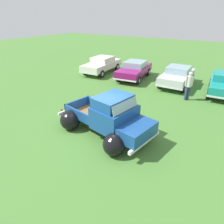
{
  "coord_description": "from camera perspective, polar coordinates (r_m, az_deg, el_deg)",
  "views": [
    {
      "loc": [
        4.49,
        -6.26,
        4.89
      ],
      "look_at": [
        0.0,
        0.67,
        0.71
      ],
      "focal_mm": 30.8,
      "sensor_mm": 36.0,
      "label": 1
    }
  ],
  "objects": [
    {
      "name": "spectator_0",
      "position": [
        12.96,
        21.88,
        7.71
      ],
      "size": [
        0.48,
        0.48,
        1.83
      ],
      "rotation": [
        0.0,
        0.0,
        2.31
      ],
      "color": "navy",
      "rests_on": "ground"
    },
    {
      "name": "show_car_0",
      "position": [
        18.51,
        -2.98,
        14.01
      ],
      "size": [
        2.21,
        4.66,
        1.43
      ],
      "rotation": [
        0.0,
        0.0,
        -1.5
      ],
      "color": "black",
      "rests_on": "ground"
    },
    {
      "name": "lane_cone_0",
      "position": [
        11.78,
        -6.01,
        3.82
      ],
      "size": [
        0.36,
        0.36,
        0.63
      ],
      "color": "black",
      "rests_on": "ground"
    },
    {
      "name": "ground_plane",
      "position": [
        9.12,
        -2.29,
        -5.6
      ],
      "size": [
        80.0,
        80.0,
        0.0
      ],
      "primitive_type": "plane",
      "color": "#477A33"
    },
    {
      "name": "show_car_3",
      "position": [
        15.16,
        30.39,
        7.41
      ],
      "size": [
        2.16,
        4.32,
        1.43
      ],
      "rotation": [
        0.0,
        0.0,
        -1.48
      ],
      "color": "black",
      "rests_on": "ground"
    },
    {
      "name": "show_car_2",
      "position": [
        15.68,
        18.81,
        10.25
      ],
      "size": [
        2.0,
        4.2,
        1.43
      ],
      "rotation": [
        0.0,
        0.0,
        -1.54
      ],
      "color": "black",
      "rests_on": "ground"
    },
    {
      "name": "vintage_pickup_truck",
      "position": [
        8.5,
        -0.53,
        -2.25
      ],
      "size": [
        4.87,
        3.36,
        1.96
      ],
      "rotation": [
        0.0,
        0.0,
        -0.17
      ],
      "color": "black",
      "rests_on": "ground"
    },
    {
      "name": "show_car_1",
      "position": [
        16.76,
        6.67,
        12.49
      ],
      "size": [
        2.42,
        4.57,
        1.43
      ],
      "rotation": [
        0.0,
        0.0,
        -1.45
      ],
      "color": "black",
      "rests_on": "ground"
    }
  ]
}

